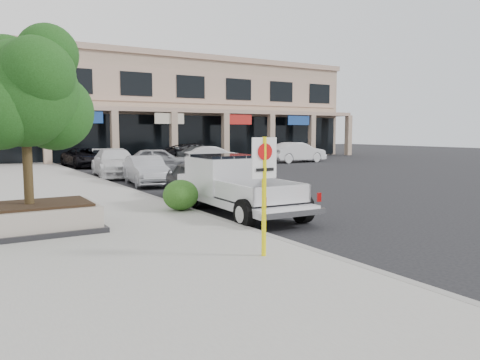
# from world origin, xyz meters

# --- Properties ---
(ground) EXTENTS (120.00, 120.00, 0.00)m
(ground) POSITION_xyz_m (0.00, 0.00, 0.00)
(ground) COLOR black
(ground) RESTS_ON ground
(sidewalk) EXTENTS (8.00, 52.00, 0.15)m
(sidewalk) POSITION_xyz_m (-5.50, 6.00, 0.07)
(sidewalk) COLOR gray
(sidewalk) RESTS_ON ground
(curb) EXTENTS (0.20, 52.00, 0.15)m
(curb) POSITION_xyz_m (-1.55, 6.00, 0.07)
(curb) COLOR gray
(curb) RESTS_ON ground
(strip_mall) EXTENTS (40.55, 12.43, 9.50)m
(strip_mall) POSITION_xyz_m (8.00, 33.93, 4.75)
(strip_mall) COLOR tan
(strip_mall) RESTS_ON ground
(planter) EXTENTS (3.20, 2.20, 0.68)m
(planter) POSITION_xyz_m (-6.26, 2.47, 0.48)
(planter) COLOR black
(planter) RESTS_ON sidewalk
(planter_tree) EXTENTS (2.90, 2.55, 4.00)m
(planter_tree) POSITION_xyz_m (-6.13, 2.63, 3.41)
(planter_tree) COLOR #2E2112
(planter_tree) RESTS_ON planter
(no_parking_sign) EXTENTS (0.55, 0.09, 2.30)m
(no_parking_sign) POSITION_xyz_m (-2.69, -2.26, 1.63)
(no_parking_sign) COLOR #FFED0D
(no_parking_sign) RESTS_ON sidewalk
(hedge) EXTENTS (1.10, 0.99, 0.93)m
(hedge) POSITION_xyz_m (-1.92, 3.40, 0.62)
(hedge) COLOR #214A15
(hedge) RESTS_ON sidewalk
(pickup_truck) EXTENTS (2.35, 5.83, 1.81)m
(pickup_truck) POSITION_xyz_m (-0.35, 2.47, 0.90)
(pickup_truck) COLOR silver
(pickup_truck) RESTS_ON ground
(curb_car_a) EXTENTS (2.21, 4.40, 1.44)m
(curb_car_a) POSITION_xyz_m (-0.08, 5.87, 0.72)
(curb_car_a) COLOR #313437
(curb_car_a) RESTS_ON ground
(curb_car_b) EXTENTS (1.96, 4.34, 1.38)m
(curb_car_b) POSITION_xyz_m (-0.06, 11.59, 0.69)
(curb_car_b) COLOR #A1A2A8
(curb_car_b) RESTS_ON ground
(curb_car_c) EXTENTS (2.83, 5.60, 1.56)m
(curb_car_c) POSITION_xyz_m (-0.11, 16.41, 0.78)
(curb_car_c) COLOR silver
(curb_car_c) RESTS_ON ground
(curb_car_d) EXTENTS (2.63, 5.08, 1.37)m
(curb_car_d) POSITION_xyz_m (0.02, 24.29, 0.68)
(curb_car_d) COLOR black
(curb_car_d) RESTS_ON ground
(lot_car_a) EXTENTS (4.83, 3.09, 1.53)m
(lot_car_a) POSITION_xyz_m (3.13, 18.03, 0.77)
(lot_car_a) COLOR #929499
(lot_car_a) RESTS_ON ground
(lot_car_b) EXTENTS (4.54, 2.42, 1.42)m
(lot_car_b) POSITION_xyz_m (8.72, 21.21, 0.71)
(lot_car_b) COLOR silver
(lot_car_b) RESTS_ON ground
(lot_car_c) EXTENTS (5.28, 3.51, 1.42)m
(lot_car_c) POSITION_xyz_m (8.65, 22.32, 0.71)
(lot_car_c) COLOR #303336
(lot_car_c) RESTS_ON ground
(lot_car_d) EXTENTS (5.78, 2.82, 1.58)m
(lot_car_d) POSITION_xyz_m (8.48, 23.78, 0.79)
(lot_car_d) COLOR black
(lot_car_d) RESTS_ON ground
(lot_car_e) EXTENTS (4.91, 3.18, 1.55)m
(lot_car_e) POSITION_xyz_m (10.18, 27.32, 0.78)
(lot_car_e) COLOR gray
(lot_car_e) RESTS_ON ground
(lot_car_f) EXTENTS (4.98, 1.78, 1.63)m
(lot_car_f) POSITION_xyz_m (16.24, 20.82, 0.82)
(lot_car_f) COLOR silver
(lot_car_f) RESTS_ON ground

